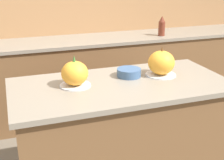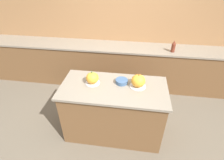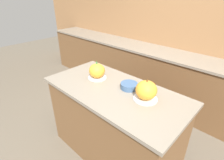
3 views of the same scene
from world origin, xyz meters
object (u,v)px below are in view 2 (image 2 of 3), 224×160
at_px(bottle_tall, 173,47).
at_px(pumpkin_cake_right, 138,81).
at_px(mixing_bowl, 122,81).
at_px(pumpkin_cake_left, 92,78).

bearing_deg(bottle_tall, pumpkin_cake_right, -117.83).
relative_size(pumpkin_cake_right, mixing_bowl, 1.28).
height_order(bottle_tall, mixing_bowl, bottle_tall).
xyz_separation_m(pumpkin_cake_left, mixing_bowl, (0.42, 0.06, -0.06)).
xyz_separation_m(pumpkin_cake_left, bottle_tall, (1.31, 1.24, 0.04)).
height_order(pumpkin_cake_right, bottle_tall, bottle_tall).
distance_m(pumpkin_cake_left, pumpkin_cake_right, 0.66).
relative_size(bottle_tall, mixing_bowl, 1.29).
bearing_deg(pumpkin_cake_right, mixing_bowl, 167.61).
bearing_deg(pumpkin_cake_left, pumpkin_cake_right, 0.91).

